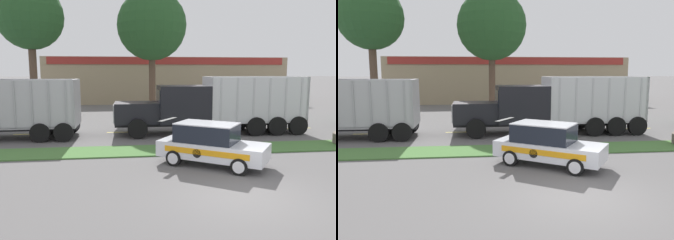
{
  "view_description": "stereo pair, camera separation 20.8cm",
  "coord_description": "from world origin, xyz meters",
  "views": [
    {
      "loc": [
        -3.39,
        -8.84,
        3.61
      ],
      "look_at": [
        -1.36,
        7.21,
        1.26
      ],
      "focal_mm": 35.0,
      "sensor_mm": 36.0,
      "label": 1
    },
    {
      "loc": [
        -3.18,
        -8.87,
        3.61
      ],
      "look_at": [
        -1.36,
        7.21,
        1.26
      ],
      "focal_mm": 35.0,
      "sensor_mm": 36.0,
      "label": 2
    }
  ],
  "objects": [
    {
      "name": "centre_line_6",
      "position": [
        7.36,
        11.01,
        0.0
      ],
      "size": [
        2.4,
        0.14,
        0.01
      ],
      "primitive_type": "cube",
      "color": "yellow",
      "rests_on": "ground_plane"
    },
    {
      "name": "rally_car",
      "position": [
        -0.16,
        3.41,
        0.84
      ],
      "size": [
        4.4,
        3.79,
        1.69
      ],
      "color": "silver",
      "rests_on": "ground_plane"
    },
    {
      "name": "centre_line_4",
      "position": [
        -3.44,
        11.01,
        0.0
      ],
      "size": [
        2.4,
        0.14,
        0.01
      ],
      "primitive_type": "cube",
      "color": "yellow",
      "rests_on": "ground_plane"
    },
    {
      "name": "ground_plane",
      "position": [
        0.0,
        0.0,
        0.0
      ],
      "size": [
        600.0,
        600.0,
        0.0
      ],
      "primitive_type": "plane",
      "color": "#5B5959"
    },
    {
      "name": "tree_behind_left",
      "position": [
        -1.14,
        20.2,
        8.23
      ],
      "size": [
        6.01,
        6.01,
        12.16
      ],
      "color": "brown",
      "rests_on": "ground_plane"
    },
    {
      "name": "store_building_backdrop",
      "position": [
        1.47,
        34.48,
        2.69
      ],
      "size": [
        28.29,
        12.1,
        5.37
      ],
      "color": "#9E896B",
      "rests_on": "ground_plane"
    },
    {
      "name": "tree_behind_centre",
      "position": [
        -10.63,
        18.21,
        8.33
      ],
      "size": [
        5.05,
        5.05,
        11.67
      ],
      "color": "brown",
      "rests_on": "ground_plane"
    },
    {
      "name": "grass_verge",
      "position": [
        0.0,
        5.95,
        0.03
      ],
      "size": [
        120.0,
        2.12,
        0.06
      ],
      "primitive_type": "cube",
      "color": "#477538",
      "rests_on": "ground_plane"
    },
    {
      "name": "centre_line_5",
      "position": [
        1.96,
        11.01,
        0.0
      ],
      "size": [
        2.4,
        0.14,
        0.01
      ],
      "primitive_type": "cube",
      "color": "yellow",
      "rests_on": "ground_plane"
    },
    {
      "name": "dump_truck_mid",
      "position": [
        0.82,
        10.12,
        1.53
      ],
      "size": [
        11.23,
        2.83,
        3.37
      ],
      "color": "black",
      "rests_on": "ground_plane"
    },
    {
      "name": "centre_line_3",
      "position": [
        -8.84,
        11.01,
        0.0
      ],
      "size": [
        2.4,
        0.14,
        0.01
      ],
      "primitive_type": "cube",
      "color": "yellow",
      "rests_on": "ground_plane"
    }
  ]
}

